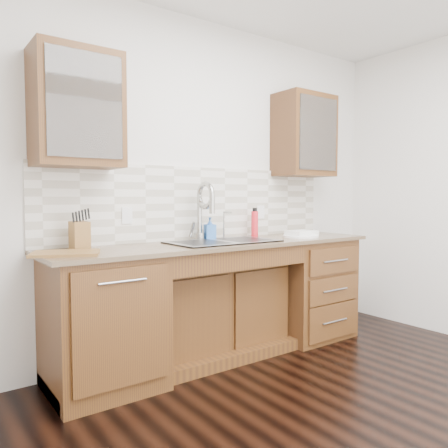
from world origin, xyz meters
TOP-DOWN VIEW (x-y plane):
  - ground at (0.00, 0.00)m, footprint 4.00×3.50m
  - wall_back at (0.00, 1.80)m, footprint 4.00×0.10m
  - base_cabinet_left at (-0.95, 1.44)m, footprint 0.70×0.62m
  - base_cabinet_center at (0.00, 1.53)m, footprint 1.20×0.44m
  - base_cabinet_right at (0.95, 1.44)m, footprint 0.70×0.62m
  - countertop at (0.00, 1.43)m, footprint 2.70×0.65m
  - backsplash at (0.00, 1.74)m, footprint 2.70×0.02m
  - sink at (0.00, 1.41)m, footprint 0.84×0.46m
  - faucet at (-0.07, 1.64)m, footprint 0.04×0.04m
  - filter_tap at (0.18, 1.65)m, footprint 0.02×0.02m
  - upper_cabinet_left at (-1.05, 1.58)m, footprint 0.55×0.34m
  - upper_cabinet_right at (1.05, 1.58)m, footprint 0.55×0.34m
  - outlet_left at (-0.65, 1.73)m, footprint 0.08×0.01m
  - outlet_right at (0.65, 1.73)m, footprint 0.08×0.01m
  - soap_bottle at (0.02, 1.62)m, footprint 0.10×0.10m
  - water_bottle at (0.49, 1.62)m, footprint 0.08×0.08m
  - plate at (0.79, 1.36)m, footprint 0.34×0.34m
  - dish_towel at (0.82, 1.37)m, footprint 0.25×0.19m
  - knife_block at (-1.05, 1.56)m, footprint 0.11×0.17m
  - cutting_board at (-1.20, 1.37)m, footprint 0.46×0.40m
  - cup_left_a at (-1.16, 1.58)m, footprint 0.14×0.14m
  - cup_left_b at (-1.00, 1.58)m, footprint 0.12×0.12m
  - cup_right_a at (0.92, 1.58)m, footprint 0.15×0.15m
  - cup_right_b at (1.12, 1.58)m, footprint 0.11×0.11m

SIDE VIEW (x-z plane):
  - ground at x=0.00m, z-range -0.10..0.00m
  - base_cabinet_center at x=0.00m, z-range 0.00..0.70m
  - base_cabinet_left at x=-0.95m, z-range 0.00..0.88m
  - base_cabinet_right at x=0.95m, z-range 0.00..0.88m
  - sink at x=0.00m, z-range 0.73..0.92m
  - countertop at x=0.00m, z-range 0.88..0.91m
  - plate at x=0.79m, z-range 0.91..0.93m
  - cutting_board at x=-1.20m, z-range 0.91..0.93m
  - dish_towel at x=0.82m, z-range 0.93..0.96m
  - soap_bottle at x=0.02m, z-range 0.91..1.09m
  - knife_block at x=-1.05m, z-range 0.91..1.10m
  - water_bottle at x=0.49m, z-range 0.91..1.13m
  - filter_tap at x=0.18m, z-range 0.91..1.15m
  - faucet at x=-0.07m, z-range 0.91..1.31m
  - outlet_left at x=-0.65m, z-range 1.06..1.18m
  - outlet_right at x=0.65m, z-range 1.06..1.18m
  - backsplash at x=0.00m, z-range 0.91..1.50m
  - wall_back at x=0.00m, z-range 0.00..2.70m
  - cup_right_b at x=1.12m, z-range 1.72..1.81m
  - cup_left_b at x=-1.00m, z-range 1.72..1.81m
  - cup_left_a at x=-1.16m, z-range 1.72..1.82m
  - cup_right_a at x=0.92m, z-range 1.72..1.82m
  - upper_cabinet_left at x=-1.05m, z-range 1.45..2.20m
  - upper_cabinet_right at x=1.05m, z-range 1.45..2.20m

